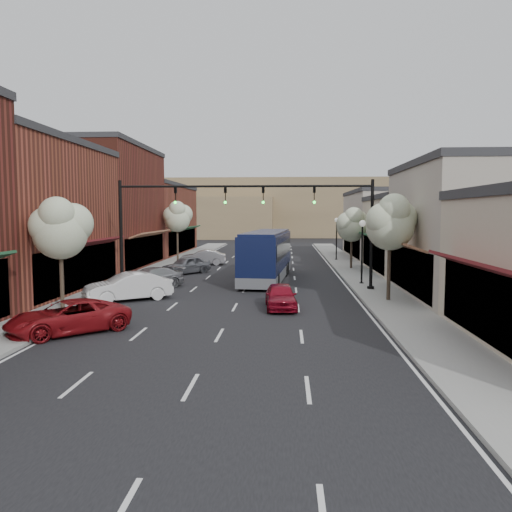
% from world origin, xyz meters
% --- Properties ---
extents(ground, '(160.00, 160.00, 0.00)m').
position_xyz_m(ground, '(0.00, 0.00, 0.00)').
color(ground, black).
rests_on(ground, ground).
extents(sidewalk_left, '(2.80, 73.00, 0.15)m').
position_xyz_m(sidewalk_left, '(-8.40, 18.50, 0.07)').
color(sidewalk_left, gray).
rests_on(sidewalk_left, ground).
extents(sidewalk_right, '(2.80, 73.00, 0.15)m').
position_xyz_m(sidewalk_right, '(8.40, 18.50, 0.07)').
color(sidewalk_right, gray).
rests_on(sidewalk_right, ground).
extents(curb_left, '(0.25, 73.00, 0.17)m').
position_xyz_m(curb_left, '(-7.00, 18.50, 0.07)').
color(curb_left, gray).
rests_on(curb_left, ground).
extents(curb_right, '(0.25, 73.00, 0.17)m').
position_xyz_m(curb_right, '(7.00, 18.50, 0.07)').
color(curb_right, gray).
rests_on(curb_right, ground).
extents(bldg_left_midnear, '(10.14, 14.10, 9.40)m').
position_xyz_m(bldg_left_midnear, '(-14.23, 6.00, 4.66)').
color(bldg_left_midnear, brown).
rests_on(bldg_left_midnear, ground).
extents(bldg_left_midfar, '(10.14, 14.10, 10.90)m').
position_xyz_m(bldg_left_midfar, '(-14.24, 20.00, 5.40)').
color(bldg_left_midfar, maroon).
rests_on(bldg_left_midfar, ground).
extents(bldg_left_far, '(10.14, 18.10, 8.40)m').
position_xyz_m(bldg_left_far, '(-14.22, 36.00, 4.16)').
color(bldg_left_far, brown).
rests_on(bldg_left_far, ground).
extents(bldg_right_midnear, '(9.14, 12.10, 7.90)m').
position_xyz_m(bldg_right_midnear, '(13.72, 6.00, 3.91)').
color(bldg_right_midnear, '#A3998C').
rests_on(bldg_right_midnear, ground).
extents(bldg_right_midfar, '(9.14, 12.10, 6.40)m').
position_xyz_m(bldg_right_midfar, '(13.70, 18.00, 3.17)').
color(bldg_right_midfar, '#BFAE97').
rests_on(bldg_right_midfar, ground).
extents(bldg_right_far, '(9.14, 16.10, 7.40)m').
position_xyz_m(bldg_right_far, '(13.71, 32.00, 3.66)').
color(bldg_right_far, '#A3998C').
rests_on(bldg_right_far, ground).
extents(hill_far, '(120.00, 30.00, 12.00)m').
position_xyz_m(hill_far, '(0.00, 90.00, 6.00)').
color(hill_far, '#7A6647').
rests_on(hill_far, ground).
extents(hill_near, '(50.00, 20.00, 8.00)m').
position_xyz_m(hill_near, '(-25.00, 78.00, 4.00)').
color(hill_near, '#7A6647').
rests_on(hill_near, ground).
extents(signal_mast_right, '(8.22, 0.46, 7.00)m').
position_xyz_m(signal_mast_right, '(5.62, 8.00, 4.62)').
color(signal_mast_right, black).
rests_on(signal_mast_right, ground).
extents(signal_mast_left, '(8.22, 0.46, 7.00)m').
position_xyz_m(signal_mast_left, '(-5.62, 8.00, 4.62)').
color(signal_mast_left, black).
rests_on(signal_mast_left, ground).
extents(tree_right_near, '(2.85, 2.65, 5.95)m').
position_xyz_m(tree_right_near, '(8.35, 3.94, 4.45)').
color(tree_right_near, '#47382B').
rests_on(tree_right_near, ground).
extents(tree_right_far, '(2.85, 2.65, 5.43)m').
position_xyz_m(tree_right_far, '(8.35, 19.94, 3.99)').
color(tree_right_far, '#47382B').
rests_on(tree_right_far, ground).
extents(tree_left_near, '(2.85, 2.65, 5.69)m').
position_xyz_m(tree_left_near, '(-8.25, -0.06, 4.22)').
color(tree_left_near, '#47382B').
rests_on(tree_left_near, ground).
extents(tree_left_far, '(2.85, 2.65, 6.13)m').
position_xyz_m(tree_left_far, '(-8.25, 25.94, 4.60)').
color(tree_left_far, '#47382B').
rests_on(tree_left_far, ground).
extents(lamp_post_near, '(0.44, 0.44, 4.44)m').
position_xyz_m(lamp_post_near, '(7.80, 10.50, 3.01)').
color(lamp_post_near, black).
rests_on(lamp_post_near, ground).
extents(lamp_post_far, '(0.44, 0.44, 4.44)m').
position_xyz_m(lamp_post_far, '(7.80, 28.00, 3.01)').
color(lamp_post_far, black).
rests_on(lamp_post_far, ground).
extents(coach_bus, '(3.52, 11.91, 3.59)m').
position_xyz_m(coach_bus, '(1.24, 12.73, 1.87)').
color(coach_bus, '#0D1436').
rests_on(coach_bus, ground).
extents(red_hatchback, '(1.81, 3.93, 1.30)m').
position_xyz_m(red_hatchback, '(2.40, 1.80, 0.65)').
color(red_hatchback, maroon).
rests_on(red_hatchback, ground).
extents(parked_car_a, '(5.09, 4.96, 1.35)m').
position_xyz_m(parked_car_a, '(-6.20, -4.04, 0.68)').
color(parked_car_a, maroon).
rests_on(parked_car_a, ground).
extents(parked_car_b, '(4.90, 4.04, 1.58)m').
position_xyz_m(parked_car_b, '(-6.18, 3.62, 0.79)').
color(parked_car_b, silver).
rests_on(parked_car_b, ground).
extents(parked_car_c, '(4.55, 4.71, 1.35)m').
position_xyz_m(parked_car_c, '(-6.20, 8.12, 0.68)').
color(parked_car_c, gray).
rests_on(parked_car_c, ground).
extents(parked_car_d, '(3.98, 4.38, 1.44)m').
position_xyz_m(parked_car_d, '(-5.41, 16.14, 0.72)').
color(parked_car_d, slate).
rests_on(parked_car_d, ground).
extents(parked_car_e, '(4.49, 1.97, 1.44)m').
position_xyz_m(parked_car_e, '(-5.26, 23.17, 0.72)').
color(parked_car_e, '#9A999F').
rests_on(parked_car_e, ground).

